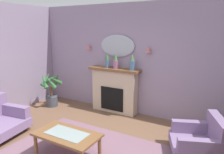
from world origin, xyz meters
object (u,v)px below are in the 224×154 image
(coffee_table, at_px, (67,137))
(potted_plant_tall_palm, at_px, (51,89))
(fireplace, at_px, (114,90))
(armchair_by_coffee_table, at_px, (202,140))
(mantel_vase_right, at_px, (107,60))
(wall_sconce_right, at_px, (148,50))
(mantel_vase_left, at_px, (116,62))
(wall_sconce_left, at_px, (89,47))
(wall_mirror, at_px, (117,46))
(mantel_vase_centre, at_px, (132,63))

(coffee_table, bearing_deg, potted_plant_tall_palm, 140.53)
(fireplace, xyz_separation_m, armchair_by_coffee_table, (2.28, -1.04, -0.27))
(fireplace, relative_size, mantel_vase_right, 3.68)
(wall_sconce_right, bearing_deg, potted_plant_tall_palm, -166.51)
(mantel_vase_left, relative_size, armchair_by_coffee_table, 0.35)
(wall_sconce_left, xyz_separation_m, potted_plant_tall_palm, (-0.87, -0.62, -1.16))
(armchair_by_coffee_table, height_order, potted_plant_tall_palm, potted_plant_tall_palm)
(armchair_by_coffee_table, bearing_deg, wall_mirror, 152.47)
(potted_plant_tall_palm, bearing_deg, wall_sconce_right, 13.49)
(coffee_table, relative_size, armchair_by_coffee_table, 1.04)
(armchair_by_coffee_table, distance_m, potted_plant_tall_palm, 4.03)
(mantel_vase_right, height_order, coffee_table, mantel_vase_right)
(wall_mirror, xyz_separation_m, coffee_table, (0.33, -2.35, -1.33))
(mantel_vase_centre, relative_size, wall_sconce_left, 2.79)
(mantel_vase_left, distance_m, wall_sconce_left, 0.97)
(wall_mirror, relative_size, armchair_by_coffee_table, 0.91)
(mantel_vase_right, bearing_deg, mantel_vase_centre, 0.00)
(mantel_vase_left, height_order, potted_plant_tall_palm, mantel_vase_left)
(coffee_table, height_order, armchair_by_coffee_table, armchair_by_coffee_table)
(fireplace, height_order, mantel_vase_left, mantel_vase_left)
(mantel_vase_centre, bearing_deg, fireplace, 176.76)
(mantel_vase_right, bearing_deg, armchair_by_coffee_table, -22.31)
(mantel_vase_right, relative_size, mantel_vase_left, 1.01)
(wall_mirror, bearing_deg, coffee_table, -82.09)
(wall_sconce_left, bearing_deg, potted_plant_tall_palm, -144.66)
(wall_sconce_left, relative_size, coffee_table, 0.13)
(wall_sconce_right, bearing_deg, wall_sconce_left, 180.00)
(mantel_vase_right, relative_size, coffee_table, 0.34)
(wall_sconce_left, distance_m, coffee_table, 2.88)
(mantel_vase_left, bearing_deg, potted_plant_tall_palm, -164.32)
(mantel_vase_left, xyz_separation_m, wall_mirror, (-0.05, 0.17, 0.39))
(mantel_vase_right, bearing_deg, mantel_vase_left, 0.00)
(mantel_vase_centre, distance_m, coffee_table, 2.39)
(fireplace, distance_m, wall_sconce_right, 1.38)
(mantel_vase_centre, height_order, potted_plant_tall_palm, mantel_vase_centre)
(mantel_vase_left, height_order, wall_sconce_right, wall_sconce_right)
(mantel_vase_left, relative_size, potted_plant_tall_palm, 0.37)
(mantel_vase_left, distance_m, potted_plant_tall_palm, 2.01)
(mantel_vase_centre, relative_size, potted_plant_tall_palm, 0.40)
(coffee_table, bearing_deg, wall_mirror, 97.91)
(mantel_vase_left, bearing_deg, mantel_vase_centre, 0.00)
(wall_mirror, bearing_deg, wall_sconce_left, -176.63)
(fireplace, bearing_deg, armchair_by_coffee_table, -24.65)
(mantel_vase_centre, height_order, wall_mirror, wall_mirror)
(mantel_vase_right, distance_m, wall_mirror, 0.45)
(fireplace, xyz_separation_m, wall_sconce_left, (-0.85, 0.09, 1.09))
(mantel_vase_left, distance_m, armchair_by_coffee_table, 2.65)
(mantel_vase_centre, xyz_separation_m, wall_mirror, (-0.50, 0.17, 0.38))
(wall_sconce_left, bearing_deg, mantel_vase_right, -10.46)
(fireplace, distance_m, coffee_table, 2.24)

